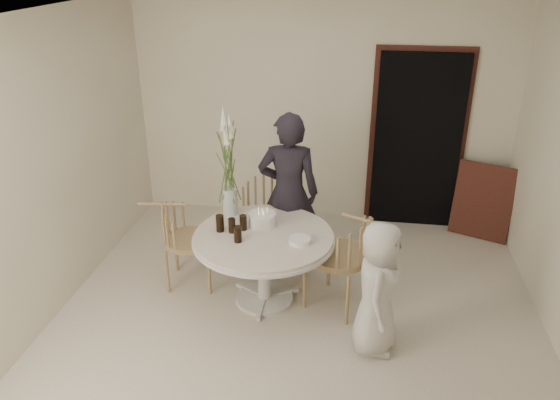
# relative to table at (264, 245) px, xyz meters

# --- Properties ---
(ground) EXTENTS (4.50, 4.50, 0.00)m
(ground) POSITION_rel_table_xyz_m (0.35, -0.25, -0.62)
(ground) COLOR beige
(ground) RESTS_ON ground
(room_shell) EXTENTS (4.50, 4.50, 4.50)m
(room_shell) POSITION_rel_table_xyz_m (0.35, -0.25, 1.00)
(room_shell) COLOR white
(room_shell) RESTS_ON ground
(doorway) EXTENTS (1.00, 0.10, 2.10)m
(doorway) POSITION_rel_table_xyz_m (1.50, 1.94, 0.43)
(doorway) COLOR black
(doorway) RESTS_ON ground
(door_trim) EXTENTS (1.12, 0.03, 2.22)m
(door_trim) POSITION_rel_table_xyz_m (1.50, 1.98, 0.49)
(door_trim) COLOR #53281C
(door_trim) RESTS_ON ground
(table) EXTENTS (1.33, 1.33, 0.73)m
(table) POSITION_rel_table_xyz_m (0.00, 0.00, 0.00)
(table) COLOR silver
(table) RESTS_ON ground
(picture_frame) EXTENTS (0.69, 0.44, 0.89)m
(picture_frame) POSITION_rel_table_xyz_m (2.30, 1.70, -0.17)
(picture_frame) COLOR #53281C
(picture_frame) RESTS_ON ground
(chair_far) EXTENTS (0.56, 0.59, 0.90)m
(chair_far) POSITION_rel_table_xyz_m (-0.17, 0.96, -0.03)
(chair_far) COLOR #9D8855
(chair_far) RESTS_ON ground
(chair_right) EXTENTS (0.73, 0.71, 1.00)m
(chair_right) POSITION_rel_table_xyz_m (0.83, -0.01, 0.03)
(chair_right) COLOR #9D8855
(chair_right) RESTS_ON ground
(chair_left) EXTENTS (0.58, 0.54, 0.90)m
(chair_left) POSITION_rel_table_xyz_m (-0.91, 0.20, -0.03)
(chair_left) COLOR #9D8855
(chair_left) RESTS_ON ground
(girl) EXTENTS (0.65, 0.45, 1.71)m
(girl) POSITION_rel_table_xyz_m (0.14, 0.68, 0.24)
(girl) COLOR black
(girl) RESTS_ON ground
(boy) EXTENTS (0.43, 0.61, 1.20)m
(boy) POSITION_rel_table_xyz_m (1.05, -0.54, -0.02)
(boy) COLOR silver
(boy) RESTS_ON ground
(birthday_cake) EXTENTS (0.26, 0.26, 0.18)m
(birthday_cake) POSITION_rel_table_xyz_m (-0.04, 0.18, 0.18)
(birthday_cake) COLOR silver
(birthday_cake) RESTS_ON table
(cola_tumbler_a) EXTENTS (0.09, 0.09, 0.14)m
(cola_tumbler_a) POSITION_rel_table_xyz_m (-0.30, 0.00, 0.18)
(cola_tumbler_a) COLOR black
(cola_tumbler_a) RESTS_ON table
(cola_tumbler_b) EXTENTS (0.09, 0.09, 0.15)m
(cola_tumbler_b) POSITION_rel_table_xyz_m (-0.21, -0.17, 0.19)
(cola_tumbler_b) COLOR black
(cola_tumbler_b) RESTS_ON table
(cola_tumbler_c) EXTENTS (0.09, 0.09, 0.16)m
(cola_tumbler_c) POSITION_rel_table_xyz_m (-0.41, 0.01, 0.20)
(cola_tumbler_c) COLOR black
(cola_tumbler_c) RESTS_ON table
(cola_tumbler_d) EXTENTS (0.09, 0.09, 0.15)m
(cola_tumbler_d) POSITION_rel_table_xyz_m (-0.21, 0.07, 0.19)
(cola_tumbler_d) COLOR black
(cola_tumbler_d) RESTS_ON table
(plate_stack) EXTENTS (0.21, 0.21, 0.05)m
(plate_stack) POSITION_rel_table_xyz_m (0.35, -0.10, 0.14)
(plate_stack) COLOR white
(plate_stack) RESTS_ON table
(flower_vase) EXTENTS (0.15, 0.15, 1.10)m
(flower_vase) POSITION_rel_table_xyz_m (-0.40, 0.37, 0.63)
(flower_vase) COLOR silver
(flower_vase) RESTS_ON table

